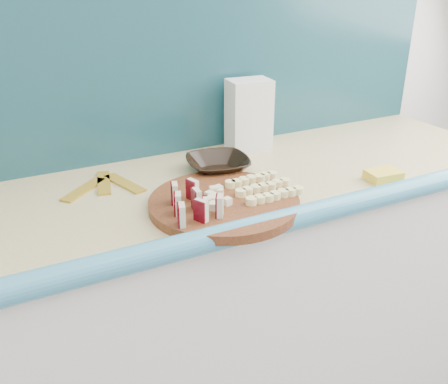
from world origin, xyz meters
name	(u,v)px	position (x,y,z in m)	size (l,w,h in m)	color
kitchen_counter	(187,317)	(0.10, 1.50, 0.46)	(2.20, 0.63, 0.91)	white
backsplash	(143,79)	(0.10, 1.79, 1.16)	(2.20, 0.02, 0.50)	teal
cutting_board	(224,203)	(0.15, 1.33, 0.92)	(0.39, 0.39, 0.02)	#3F1C0D
apple_wedges	(192,202)	(0.04, 1.30, 0.96)	(0.12, 0.15, 0.05)	beige
apple_chunks	(215,198)	(0.12, 1.33, 0.94)	(0.05, 0.06, 0.02)	#FAEEC8
banana_slices	(263,187)	(0.27, 1.34, 0.94)	(0.17, 0.15, 0.02)	#F1E593
brown_bowl	(218,165)	(0.24, 1.56, 0.93)	(0.19, 0.19, 0.05)	black
flour_bag	(249,115)	(0.42, 1.70, 1.03)	(0.14, 0.10, 0.24)	silver
sponge	(383,176)	(0.64, 1.28, 0.92)	(0.10, 0.07, 0.03)	yellow
banana_peel	(104,185)	(-0.09, 1.61, 0.91)	(0.23, 0.20, 0.01)	gold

